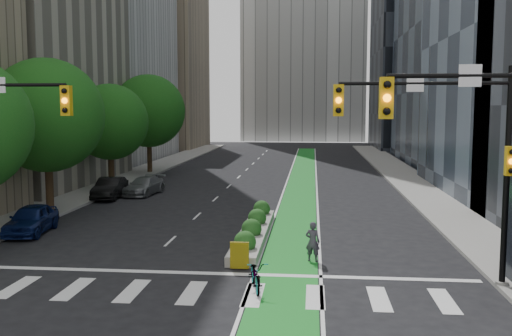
% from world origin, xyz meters
% --- Properties ---
extents(ground, '(160.00, 160.00, 0.00)m').
position_xyz_m(ground, '(0.00, 0.00, 0.00)').
color(ground, black).
rests_on(ground, ground).
extents(sidewalk_left, '(3.60, 90.00, 0.15)m').
position_xyz_m(sidewalk_left, '(-11.80, 25.00, 0.07)').
color(sidewalk_left, gray).
rests_on(sidewalk_left, ground).
extents(sidewalk_right, '(3.60, 90.00, 0.15)m').
position_xyz_m(sidewalk_right, '(11.80, 25.00, 0.07)').
color(sidewalk_right, gray).
rests_on(sidewalk_right, ground).
extents(bike_lane_paint, '(2.20, 70.00, 0.01)m').
position_xyz_m(bike_lane_paint, '(3.00, 30.00, 0.01)').
color(bike_lane_paint, '#178223').
rests_on(bike_lane_paint, ground).
extents(building_tan_far, '(14.00, 16.00, 26.00)m').
position_xyz_m(building_tan_far, '(-20.00, 66.00, 13.00)').
color(building_tan_far, tan).
rests_on(building_tan_far, ground).
extents(building_dark_end, '(14.00, 18.00, 28.00)m').
position_xyz_m(building_dark_end, '(20.00, 68.00, 14.00)').
color(building_dark_end, black).
rests_on(building_dark_end, ground).
extents(tree_mid, '(6.40, 6.40, 8.78)m').
position_xyz_m(tree_mid, '(-11.00, 12.00, 5.57)').
color(tree_mid, black).
rests_on(tree_mid, ground).
extents(tree_midfar, '(5.60, 5.60, 7.76)m').
position_xyz_m(tree_midfar, '(-11.00, 22.00, 4.95)').
color(tree_midfar, black).
rests_on(tree_midfar, ground).
extents(tree_far, '(6.60, 6.60, 9.00)m').
position_xyz_m(tree_far, '(-11.00, 32.00, 5.69)').
color(tree_far, black).
rests_on(tree_far, ground).
extents(signal_right, '(5.82, 0.51, 7.20)m').
position_xyz_m(signal_right, '(8.67, 0.47, 4.80)').
color(signal_right, black).
rests_on(signal_right, ground).
extents(median_planter, '(1.20, 10.26, 1.10)m').
position_xyz_m(median_planter, '(1.20, 7.04, 0.37)').
color(median_planter, gray).
rests_on(median_planter, ground).
extents(bicycle, '(1.09, 2.05, 1.02)m').
position_xyz_m(bicycle, '(2.03, -0.47, 0.51)').
color(bicycle, gray).
rests_on(bicycle, ground).
extents(cyclist, '(0.65, 0.51, 1.58)m').
position_xyz_m(cyclist, '(3.90, 3.22, 0.79)').
color(cyclist, '#3B3742').
rests_on(cyclist, ground).
extents(parked_car_left_near, '(2.13, 4.26, 1.40)m').
position_xyz_m(parked_car_left_near, '(-9.50, 6.88, 0.70)').
color(parked_car_left_near, '#0C194B').
rests_on(parked_car_left_near, ground).
extents(parked_car_left_mid, '(1.78, 4.30, 1.39)m').
position_xyz_m(parked_car_left_mid, '(-9.50, 17.53, 0.69)').
color(parked_car_left_mid, black).
rests_on(parked_car_left_mid, ground).
extents(parked_car_left_far, '(2.28, 4.46, 1.24)m').
position_xyz_m(parked_car_left_far, '(-7.73, 19.39, 0.62)').
color(parked_car_left_far, slate).
rests_on(parked_car_left_far, ground).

